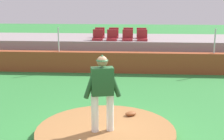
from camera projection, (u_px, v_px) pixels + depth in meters
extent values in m
plane|color=#318139|center=(106.00, 137.00, 7.57)|extent=(60.00, 60.00, 0.00)
cylinder|color=#996639|center=(106.00, 133.00, 7.55)|extent=(3.33, 3.33, 0.21)
cylinder|color=white|center=(95.00, 113.00, 7.30)|extent=(0.17, 0.17, 0.88)
cylinder|color=white|center=(110.00, 112.00, 7.36)|extent=(0.17, 0.17, 0.88)
cube|color=#1E4723|center=(102.00, 81.00, 7.15)|extent=(0.55, 0.38, 0.64)
cylinder|color=#1E4723|center=(91.00, 83.00, 7.12)|extent=(0.36, 0.19, 0.71)
cylinder|color=#1E4723|center=(114.00, 82.00, 7.21)|extent=(0.36, 0.19, 0.71)
sphere|color=#8C6647|center=(102.00, 61.00, 7.05)|extent=(0.24, 0.24, 0.24)
cone|color=#1E4723|center=(102.00, 58.00, 7.03)|extent=(0.34, 0.34, 0.13)
ellipsoid|color=brown|center=(131.00, 114.00, 8.35)|extent=(0.36, 0.31, 0.11)
cube|color=brown|center=(119.00, 62.00, 13.82)|extent=(16.36, 0.40, 0.90)
cylinder|color=silver|center=(59.00, 40.00, 13.77)|extent=(0.06, 0.06, 1.05)
cylinder|color=silver|center=(215.00, 41.00, 13.33)|extent=(0.06, 0.06, 1.05)
cube|color=gray|center=(121.00, 49.00, 16.11)|extent=(14.12, 3.22, 1.24)
cube|color=maroon|center=(98.00, 39.00, 14.90)|extent=(0.48, 0.44, 0.10)
cube|color=maroon|center=(98.00, 34.00, 15.02)|extent=(0.48, 0.08, 0.40)
cube|color=maroon|center=(112.00, 39.00, 14.83)|extent=(0.48, 0.44, 0.10)
cube|color=maroon|center=(112.00, 34.00, 14.95)|extent=(0.48, 0.08, 0.40)
cube|color=maroon|center=(127.00, 40.00, 14.79)|extent=(0.48, 0.44, 0.10)
cube|color=maroon|center=(128.00, 34.00, 14.91)|extent=(0.48, 0.08, 0.40)
cube|color=maroon|center=(142.00, 40.00, 14.77)|extent=(0.48, 0.44, 0.10)
cube|color=maroon|center=(142.00, 34.00, 14.89)|extent=(0.48, 0.08, 0.40)
cube|color=maroon|center=(99.00, 37.00, 15.80)|extent=(0.48, 0.44, 0.10)
cube|color=maroon|center=(100.00, 31.00, 15.92)|extent=(0.48, 0.08, 0.40)
cube|color=maroon|center=(114.00, 37.00, 15.73)|extent=(0.48, 0.44, 0.10)
cube|color=maroon|center=(114.00, 32.00, 15.84)|extent=(0.48, 0.08, 0.40)
cube|color=maroon|center=(128.00, 37.00, 15.70)|extent=(0.48, 0.44, 0.10)
cube|color=maroon|center=(128.00, 32.00, 15.82)|extent=(0.48, 0.08, 0.40)
cube|color=maroon|center=(141.00, 37.00, 15.61)|extent=(0.48, 0.44, 0.10)
cube|color=maroon|center=(142.00, 32.00, 15.73)|extent=(0.48, 0.08, 0.40)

